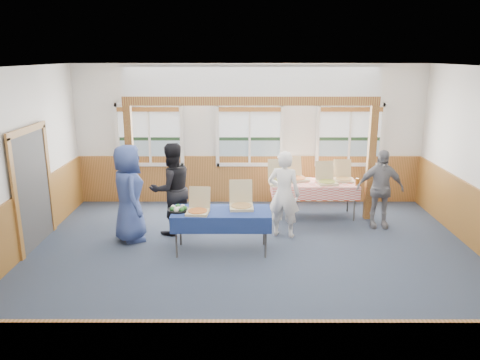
# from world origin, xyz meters

# --- Properties ---
(floor) EXTENTS (8.00, 8.00, 0.00)m
(floor) POSITION_xyz_m (0.00, 0.00, 0.00)
(floor) COLOR #293042
(floor) RESTS_ON ground
(ceiling) EXTENTS (8.00, 8.00, 0.00)m
(ceiling) POSITION_xyz_m (0.00, 0.00, 3.20)
(ceiling) COLOR white
(ceiling) RESTS_ON wall_back
(wall_back) EXTENTS (8.00, 0.00, 8.00)m
(wall_back) POSITION_xyz_m (0.00, 3.50, 1.60)
(wall_back) COLOR silver
(wall_back) RESTS_ON floor
(wall_front) EXTENTS (8.00, 0.00, 8.00)m
(wall_front) POSITION_xyz_m (0.00, -3.50, 1.60)
(wall_front) COLOR silver
(wall_front) RESTS_ON floor
(wall_left) EXTENTS (0.00, 8.00, 8.00)m
(wall_left) POSITION_xyz_m (-4.00, 0.00, 1.60)
(wall_left) COLOR silver
(wall_left) RESTS_ON floor
(wainscot_back) EXTENTS (7.98, 0.05, 1.10)m
(wainscot_back) POSITION_xyz_m (0.00, 3.48, 0.55)
(wainscot_back) COLOR brown
(wainscot_back) RESTS_ON floor
(wainscot_left) EXTENTS (0.05, 6.98, 1.10)m
(wainscot_left) POSITION_xyz_m (-3.98, 0.00, 0.55)
(wainscot_left) COLOR brown
(wainscot_left) RESTS_ON floor
(cased_opening) EXTENTS (0.06, 1.30, 2.10)m
(cased_opening) POSITION_xyz_m (-3.96, 0.90, 1.05)
(cased_opening) COLOR #393939
(cased_opening) RESTS_ON wall_left
(window_left) EXTENTS (1.56, 0.10, 1.46)m
(window_left) POSITION_xyz_m (-2.30, 3.46, 1.68)
(window_left) COLOR white
(window_left) RESTS_ON wall_back
(window_mid) EXTENTS (1.56, 0.10, 1.46)m
(window_mid) POSITION_xyz_m (0.00, 3.46, 1.68)
(window_mid) COLOR white
(window_mid) RESTS_ON wall_back
(window_right) EXTENTS (1.56, 0.10, 1.46)m
(window_right) POSITION_xyz_m (2.30, 3.46, 1.68)
(window_right) COLOR white
(window_right) RESTS_ON wall_back
(post_left) EXTENTS (0.15, 0.15, 2.40)m
(post_left) POSITION_xyz_m (-2.50, 2.30, 1.20)
(post_left) COLOR #612815
(post_left) RESTS_ON floor
(post_right) EXTENTS (0.15, 0.15, 2.40)m
(post_right) POSITION_xyz_m (2.50, 2.30, 1.20)
(post_right) COLOR #612815
(post_right) RESTS_ON floor
(cross_beam) EXTENTS (5.15, 0.18, 0.18)m
(cross_beam) POSITION_xyz_m (0.00, 2.30, 2.49)
(cross_beam) COLOR #612815
(cross_beam) RESTS_ON post_left
(table_left) EXTENTS (1.87, 1.45, 0.76)m
(table_left) POSITION_xyz_m (-0.54, 0.56, 0.70)
(table_left) COLOR #393939
(table_left) RESTS_ON floor
(table_right) EXTENTS (1.96, 1.32, 0.76)m
(table_right) POSITION_xyz_m (1.36, 2.44, 0.70)
(table_right) COLOR #393939
(table_right) RESTS_ON floor
(pizza_box_a) EXTENTS (0.41, 0.49, 0.41)m
(pizza_box_a) POSITION_xyz_m (-0.94, 0.45, 0.82)
(pizza_box_a) COLOR tan
(pizza_box_a) RESTS_ON table_left
(pizza_box_b) EXTENTS (0.43, 0.52, 0.45)m
(pizza_box_b) POSITION_xyz_m (-0.19, 0.73, 0.83)
(pizza_box_b) COLOR tan
(pizza_box_b) RESTS_ON table_left
(pizza_box_c) EXTENTS (0.47, 0.56, 0.47)m
(pizza_box_c) POSITION_xyz_m (0.61, 2.34, 0.83)
(pizza_box_c) COLOR tan
(pizza_box_c) RESTS_ON table_right
(pizza_box_d) EXTENTS (0.56, 0.62, 0.46)m
(pizza_box_d) POSITION_xyz_m (1.00, 2.63, 0.83)
(pizza_box_d) COLOR tan
(pizza_box_d) RESTS_ON table_right
(pizza_box_e) EXTENTS (0.44, 0.52, 0.43)m
(pizza_box_e) POSITION_xyz_m (1.61, 2.36, 0.82)
(pizza_box_e) COLOR tan
(pizza_box_e) RESTS_ON table_right
(pizza_box_f) EXTENTS (0.39, 0.48, 0.42)m
(pizza_box_f) POSITION_xyz_m (2.01, 2.58, 0.82)
(pizza_box_f) COLOR tan
(pizza_box_f) RESTS_ON table_right
(veggie_tray) EXTENTS (0.39, 0.39, 0.09)m
(veggie_tray) POSITION_xyz_m (-1.29, 0.56, 0.79)
(veggie_tray) COLOR black
(veggie_tray) RESTS_ON table_left
(drink_glass) EXTENTS (0.07, 0.07, 0.15)m
(drink_glass) POSITION_xyz_m (2.21, 2.19, 0.83)
(drink_glass) COLOR #915418
(drink_glass) RESTS_ON table_right
(woman_white) EXTENTS (0.70, 0.56, 1.67)m
(woman_white) POSITION_xyz_m (0.61, 1.30, 0.84)
(woman_white) COLOR white
(woman_white) RESTS_ON floor
(woman_black) EXTENTS (1.09, 1.03, 1.79)m
(woman_black) POSITION_xyz_m (-1.53, 1.45, 0.89)
(woman_black) COLOR black
(woman_black) RESTS_ON floor
(man_blue) EXTENTS (0.87, 1.04, 1.82)m
(man_blue) POSITION_xyz_m (-2.27, 1.10, 0.91)
(man_blue) COLOR #33447F
(man_blue) RESTS_ON floor
(person_grey) EXTENTS (0.95, 0.43, 1.59)m
(person_grey) POSITION_xyz_m (2.58, 1.80, 0.79)
(person_grey) COLOR gray
(person_grey) RESTS_ON floor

